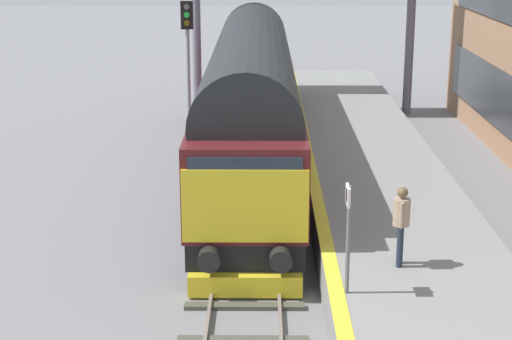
{
  "coord_description": "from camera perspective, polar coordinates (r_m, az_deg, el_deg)",
  "views": [
    {
      "loc": [
        0.36,
        -18.11,
        7.53
      ],
      "look_at": [
        0.2,
        1.89,
        1.79
      ],
      "focal_mm": 58.79,
      "sensor_mm": 36.0,
      "label": 1
    }
  ],
  "objects": [
    {
      "name": "track_main",
      "position": [
        19.59,
        -0.63,
        -6.42
      ],
      "size": [
        2.5,
        60.0,
        0.15
      ],
      "color": "gray",
      "rests_on": "ground"
    },
    {
      "name": "ground_plane",
      "position": [
        19.61,
        -0.63,
        -6.57
      ],
      "size": [
        140.0,
        140.0,
        0.0
      ],
      "primitive_type": "plane",
      "color": "slate",
      "rests_on": "ground"
    },
    {
      "name": "diesel_locomotive",
      "position": [
        26.53,
        -0.33,
        5.05
      ],
      "size": [
        2.74,
        19.56,
        4.68
      ],
      "color": "black",
      "rests_on": "ground"
    },
    {
      "name": "platform_number_sign",
      "position": [
        15.41,
        6.29,
        -3.61
      ],
      "size": [
        0.1,
        0.44,
        2.08
      ],
      "color": "slate",
      "rests_on": "station_platform"
    },
    {
      "name": "signal_post_mid",
      "position": [
        30.4,
        -4.66,
        7.88
      ],
      "size": [
        0.44,
        0.22,
        5.13
      ],
      "color": "gray",
      "rests_on": "ground"
    },
    {
      "name": "station_platform",
      "position": [
        19.69,
        9.93,
        -5.16
      ],
      "size": [
        4.0,
        44.0,
        1.01
      ],
      "color": "gray",
      "rests_on": "ground"
    },
    {
      "name": "waiting_passenger",
      "position": [
        16.98,
        9.86,
        -3.28
      ],
      "size": [
        0.39,
        0.5,
        1.64
      ],
      "rotation": [
        0.0,
        0.0,
        1.41
      ],
      "color": "#242D3D",
      "rests_on": "station_platform"
    }
  ]
}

